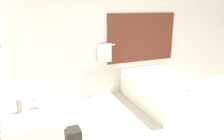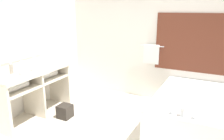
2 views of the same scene
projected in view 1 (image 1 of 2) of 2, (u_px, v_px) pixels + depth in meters
The scene contains 9 objects.
wall_back_with_blinds at pixel (117, 35), 4.78m from camera, with size 7.40×0.13×2.70m.
vanity_counter at pixel (33, 117), 2.72m from camera, with size 0.57×1.42×0.87m.
sink_faucet at pixel (16, 89), 2.74m from camera, with size 0.09×0.04×0.18m.
bathtub at pixel (162, 89), 4.49m from camera, with size 1.05×1.75×0.68m.
water_bottle_1 at pixel (39, 92), 2.61m from camera, with size 0.08×0.08×0.22m.
water_bottle_2 at pixel (40, 99), 2.41m from camera, with size 0.08×0.08×0.22m.
soap_dispenser at pixel (19, 106), 2.31m from camera, with size 0.06×0.06×0.18m.
waste_bin at pixel (73, 136), 3.21m from camera, with size 0.23×0.23×0.24m.
bath_mat at pixel (199, 135), 3.44m from camera, with size 0.54×0.61×0.02m.
Camera 1 is at (-1.93, -2.16, 1.96)m, focal length 35.00 mm.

